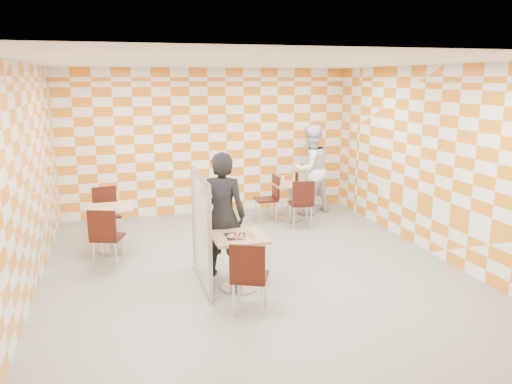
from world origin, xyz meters
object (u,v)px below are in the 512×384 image
(main_table, at_px, (239,253))
(sport_bottle, at_px, (283,179))
(chair_main_front, at_px, (249,273))
(chair_empty_near, at_px, (105,233))
(chair_empty_far, at_px, (106,209))
(man_dark, at_px, (222,215))
(empty_table, at_px, (111,221))
(man_white, at_px, (310,170))
(second_table, at_px, (291,195))
(soda_bottle, at_px, (297,177))
(chair_second_side, at_px, (271,195))
(chair_second_front, at_px, (302,200))
(partition, at_px, (201,230))

(main_table, distance_m, sport_bottle, 3.50)
(chair_main_front, relative_size, chair_empty_near, 1.00)
(main_table, bearing_deg, chair_empty_far, 122.53)
(chair_empty_near, bearing_deg, chair_main_front, -51.28)
(chair_main_front, relative_size, man_dark, 0.51)
(empty_table, height_order, man_white, man_white)
(second_table, relative_size, soda_bottle, 3.26)
(chair_empty_near, relative_size, sport_bottle, 4.62)
(chair_main_front, height_order, chair_second_side, same)
(man_dark, bearing_deg, second_table, -102.98)
(chair_second_front, bearing_deg, chair_main_front, -120.39)
(soda_bottle, bearing_deg, chair_second_front, -101.43)
(chair_second_side, distance_m, chair_empty_near, 3.58)
(main_table, xyz_separation_m, partition, (-0.46, 0.27, 0.28))
(soda_bottle, bearing_deg, chair_empty_far, -174.78)
(second_table, distance_m, chair_empty_far, 3.56)
(second_table, xyz_separation_m, empty_table, (-3.46, -1.00, 0.00))
(empty_table, relative_size, chair_second_side, 0.81)
(second_table, distance_m, chair_second_side, 0.43)
(second_table, xyz_separation_m, chair_empty_near, (-3.54, -1.76, 0.04))
(chair_second_front, xyz_separation_m, man_dark, (-1.93, -1.93, 0.36))
(chair_second_front, bearing_deg, chair_empty_far, 175.06)
(chair_second_front, height_order, soda_bottle, soda_bottle)
(empty_table, relative_size, chair_main_front, 0.81)
(chair_main_front, relative_size, man_white, 0.49)
(empty_table, relative_size, chair_empty_near, 0.81)
(chair_second_front, distance_m, sport_bottle, 0.73)
(chair_second_front, height_order, man_dark, man_dark)
(chair_main_front, bearing_deg, empty_table, 119.18)
(empty_table, distance_m, chair_main_front, 3.24)
(chair_second_front, bearing_deg, partition, -136.45)
(chair_main_front, height_order, chair_empty_near, same)
(chair_main_front, distance_m, sport_bottle, 4.25)
(empty_table, relative_size, chair_empty_far, 0.81)
(second_table, relative_size, man_white, 0.40)
(chair_second_side, relative_size, man_white, 0.49)
(main_table, height_order, soda_bottle, soda_bottle)
(empty_table, xyz_separation_m, partition, (1.19, -1.76, 0.28))
(man_dark, distance_m, man_white, 3.78)
(chair_main_front, bearing_deg, soda_bottle, 62.42)
(sport_bottle, bearing_deg, chair_main_front, -114.02)
(empty_table, bearing_deg, man_dark, -44.62)
(second_table, xyz_separation_m, man_white, (0.54, 0.35, 0.43))
(chair_empty_far, relative_size, sport_bottle, 4.62)
(empty_table, distance_m, chair_empty_near, 0.76)
(chair_main_front, distance_m, man_dark, 1.35)
(chair_main_front, xyz_separation_m, chair_empty_far, (-1.67, 3.54, 0.00))
(chair_second_side, bearing_deg, second_table, 0.45)
(sport_bottle, height_order, soda_bottle, soda_bottle)
(main_table, bearing_deg, soda_bottle, 57.74)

